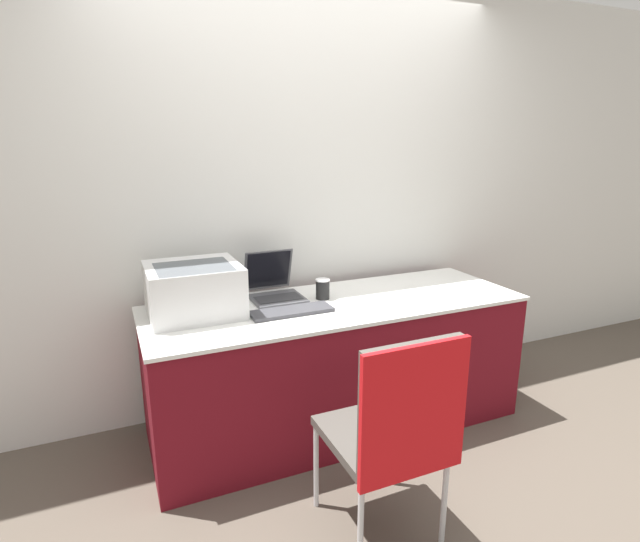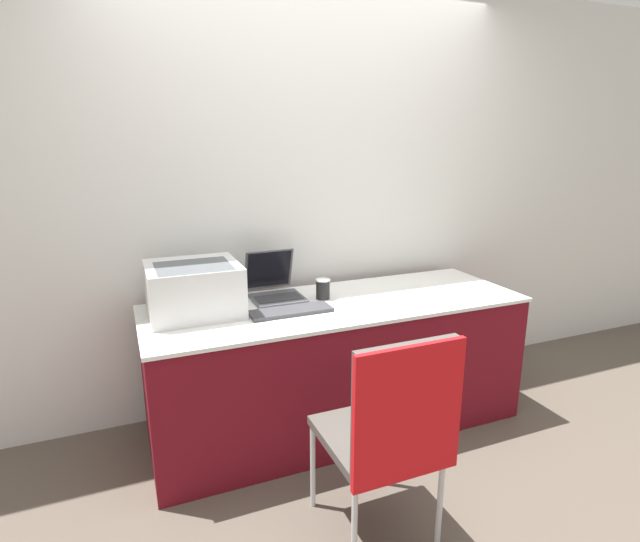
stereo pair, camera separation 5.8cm
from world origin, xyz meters
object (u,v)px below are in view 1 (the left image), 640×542
at_px(external_keyboard, 292,311).
at_px(chair, 397,424).
at_px(printer, 194,288).
at_px(laptop_left, 274,288).
at_px(coffee_cup, 323,289).

xyz_separation_m(external_keyboard, chair, (0.11, -0.87, -0.20)).
xyz_separation_m(printer, laptop_left, (0.47, 0.10, -0.09)).
height_order(laptop_left, external_keyboard, laptop_left).
distance_m(laptop_left, coffee_cup, 0.28).
bearing_deg(chair, coffee_cup, 82.32).
bearing_deg(chair, laptop_left, 95.31).
relative_size(coffee_cup, chair, 0.12).
relative_size(external_keyboard, chair, 0.46).
xyz_separation_m(external_keyboard, coffee_cup, (0.25, 0.16, 0.05)).
height_order(laptop_left, coffee_cup, laptop_left).
bearing_deg(external_keyboard, printer, 157.91).
bearing_deg(coffee_cup, printer, 177.56).
distance_m(printer, coffee_cup, 0.72).
bearing_deg(printer, laptop_left, 12.28).
xyz_separation_m(laptop_left, coffee_cup, (0.25, -0.13, 0.00)).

